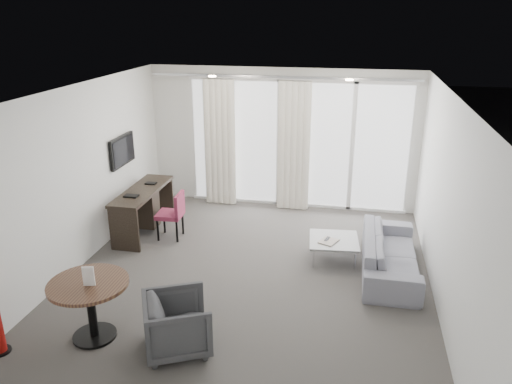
% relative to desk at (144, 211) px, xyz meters
% --- Properties ---
extents(floor, '(5.00, 6.00, 0.00)m').
position_rel_desk_xyz_m(floor, '(2.07, -1.26, -0.38)').
color(floor, '#4A4643').
rests_on(floor, ground).
extents(ceiling, '(5.00, 6.00, 0.00)m').
position_rel_desk_xyz_m(ceiling, '(2.07, -1.26, 2.22)').
color(ceiling, white).
rests_on(ceiling, ground).
extents(wall_left, '(0.00, 6.00, 2.60)m').
position_rel_desk_xyz_m(wall_left, '(-0.43, -1.26, 0.92)').
color(wall_left, silver).
rests_on(wall_left, ground).
extents(wall_right, '(0.00, 6.00, 2.60)m').
position_rel_desk_xyz_m(wall_right, '(4.57, -1.26, 0.92)').
color(wall_right, silver).
rests_on(wall_right, ground).
extents(wall_front, '(5.00, 0.00, 2.60)m').
position_rel_desk_xyz_m(wall_front, '(2.07, -4.26, 0.92)').
color(wall_front, silver).
rests_on(wall_front, ground).
extents(window_panel, '(4.00, 0.02, 2.38)m').
position_rel_desk_xyz_m(window_panel, '(2.37, 1.73, 0.82)').
color(window_panel, white).
rests_on(window_panel, ground).
extents(window_frame, '(4.10, 0.06, 2.44)m').
position_rel_desk_xyz_m(window_frame, '(2.37, 1.71, 0.82)').
color(window_frame, white).
rests_on(window_frame, ground).
extents(curtain_left, '(0.60, 0.20, 2.38)m').
position_rel_desk_xyz_m(curtain_left, '(0.92, 1.56, 0.82)').
color(curtain_left, silver).
rests_on(curtain_left, ground).
extents(curtain_right, '(0.60, 0.20, 2.38)m').
position_rel_desk_xyz_m(curtain_right, '(2.32, 1.56, 0.82)').
color(curtain_right, silver).
rests_on(curtain_right, ground).
extents(curtain_track, '(4.80, 0.04, 0.04)m').
position_rel_desk_xyz_m(curtain_track, '(2.07, 1.56, 2.07)').
color(curtain_track, '#B2B2B7').
rests_on(curtain_track, ceiling).
extents(downlight_a, '(0.12, 0.12, 0.02)m').
position_rel_desk_xyz_m(downlight_a, '(1.17, 0.34, 2.21)').
color(downlight_a, '#FFE0B2').
rests_on(downlight_a, ceiling).
extents(downlight_b, '(0.12, 0.12, 0.02)m').
position_rel_desk_xyz_m(downlight_b, '(3.27, 0.34, 2.21)').
color(downlight_b, '#FFE0B2').
rests_on(downlight_b, ceiling).
extents(desk, '(0.50, 1.60, 0.75)m').
position_rel_desk_xyz_m(desk, '(0.00, 0.00, 0.00)').
color(desk, black).
rests_on(desk, floor).
extents(tv, '(0.05, 0.80, 0.50)m').
position_rel_desk_xyz_m(tv, '(-0.39, 0.19, 0.97)').
color(tv, black).
rests_on(tv, wall_left).
extents(desk_chair, '(0.45, 0.42, 0.79)m').
position_rel_desk_xyz_m(desk_chair, '(0.51, -0.14, 0.02)').
color(desk_chair, '#892945').
rests_on(desk_chair, floor).
extents(round_table, '(1.04, 1.04, 0.72)m').
position_rel_desk_xyz_m(round_table, '(0.61, -2.86, -0.02)').
color(round_table, '#4C3121').
rests_on(round_table, floor).
extents(menu_card, '(0.13, 0.05, 0.23)m').
position_rel_desk_xyz_m(menu_card, '(0.66, -2.92, 0.34)').
color(menu_card, white).
rests_on(menu_card, round_table).
extents(tub_armchair, '(0.94, 0.93, 0.65)m').
position_rel_desk_xyz_m(tub_armchair, '(1.64, -2.87, -0.05)').
color(tub_armchair, '#38383B').
rests_on(tub_armchair, floor).
extents(coffee_table, '(0.79, 0.79, 0.32)m').
position_rel_desk_xyz_m(coffee_table, '(3.20, -0.37, -0.21)').
color(coffee_table, gray).
rests_on(coffee_table, floor).
extents(remote, '(0.09, 0.16, 0.02)m').
position_rel_desk_xyz_m(remote, '(3.10, -0.41, -0.02)').
color(remote, black).
rests_on(remote, coffee_table).
extents(magazine, '(0.31, 0.33, 0.02)m').
position_rel_desk_xyz_m(magazine, '(3.13, -0.47, -0.02)').
color(magazine, gray).
rests_on(magazine, coffee_table).
extents(sofa, '(0.76, 1.94, 0.57)m').
position_rel_desk_xyz_m(sofa, '(4.01, -0.59, -0.09)').
color(sofa, gray).
rests_on(sofa, floor).
extents(terrace_slab, '(5.60, 3.00, 0.12)m').
position_rel_desk_xyz_m(terrace_slab, '(2.37, 3.24, -0.44)').
color(terrace_slab, '#4D4D50').
rests_on(terrace_slab, ground).
extents(rattan_chair_a, '(0.75, 0.75, 0.85)m').
position_rel_desk_xyz_m(rattan_chair_a, '(3.34, 3.36, 0.05)').
color(rattan_chair_a, brown).
rests_on(rattan_chair_a, terrace_slab).
extents(rattan_chair_b, '(0.66, 0.66, 0.76)m').
position_rel_desk_xyz_m(rattan_chair_b, '(3.88, 3.83, 0.00)').
color(rattan_chair_b, brown).
rests_on(rattan_chair_b, terrace_slab).
extents(rattan_table, '(0.52, 0.52, 0.49)m').
position_rel_desk_xyz_m(rattan_table, '(3.38, 3.10, -0.13)').
color(rattan_table, brown).
rests_on(rattan_table, terrace_slab).
extents(balustrade, '(5.50, 0.06, 1.05)m').
position_rel_desk_xyz_m(balustrade, '(2.37, 4.69, 0.12)').
color(balustrade, '#B2B2B7').
rests_on(balustrade, terrace_slab).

